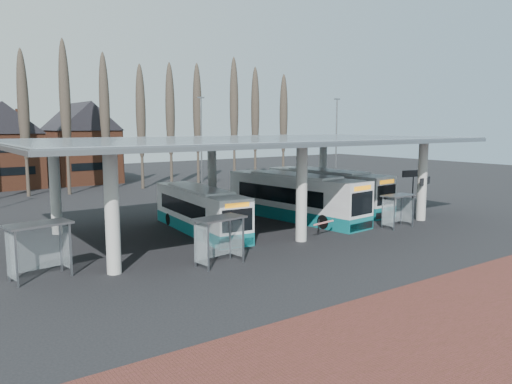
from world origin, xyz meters
TOP-DOWN VIEW (x-y plane):
  - ground at (0.00, 0.00)m, footprint 140.00×140.00m
  - station_canopy at (0.00, 8.00)m, footprint 32.00×16.00m
  - poplar_row at (0.00, 33.00)m, footprint 45.10×1.10m
  - lamp_post_b at (6.00, 26.00)m, footprint 0.80×0.16m
  - lamp_post_c at (20.00, 20.00)m, footprint 0.80×0.16m
  - bus_1 at (-3.81, 8.70)m, footprint 3.29×11.05m
  - bus_2 at (4.45, 8.58)m, footprint 4.13×12.88m
  - bus_3 at (9.67, 10.51)m, footprint 3.52×12.44m
  - shelter_0 at (-15.17, 3.79)m, footprint 3.08×1.88m
  - shelter_1 at (-7.01, 0.93)m, footprint 2.89×1.74m
  - shelter_2 at (8.26, 1.81)m, footprint 2.59×1.38m
  - info_sign_0 at (12.23, 2.42)m, footprint 2.11×0.85m
  - info_sign_1 at (15.30, 5.82)m, footprint 2.28×0.59m
  - barrier at (2.07, 2.78)m, footprint 2.07×0.76m

SIDE VIEW (x-z plane):
  - ground at x=0.00m, z-range 0.00..0.00m
  - barrier at x=2.07m, z-range 0.29..1.33m
  - bus_1 at x=-3.81m, z-range -0.09..2.94m
  - bus_3 at x=9.67m, z-range -0.10..3.31m
  - bus_2 at x=4.45m, z-range -0.10..3.41m
  - shelter_2 at x=8.26m, z-range 0.53..2.89m
  - shelter_1 at x=-7.01m, z-range 0.57..3.10m
  - shelter_0 at x=-15.17m, z-range 0.61..3.30m
  - info_sign_0 at x=12.23m, z-range 1.11..4.38m
  - info_sign_1 at x=15.30m, z-range 1.16..4.59m
  - lamp_post_b at x=6.00m, z-range 0.25..10.42m
  - lamp_post_c at x=20.00m, z-range 0.25..10.42m
  - station_canopy at x=0.00m, z-range 2.51..8.85m
  - poplar_row at x=0.00m, z-range 1.53..16.03m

